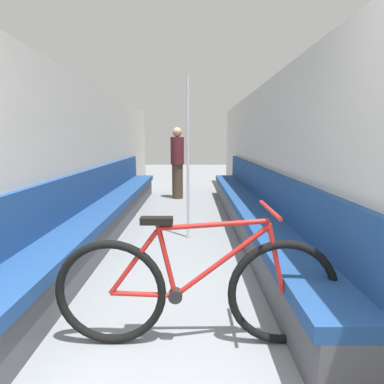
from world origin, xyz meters
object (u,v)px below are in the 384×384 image
at_px(grab_pole_near, 188,162).
at_px(passenger_standing, 177,162).
at_px(bench_seat_row_left, 108,210).
at_px(bicycle, 196,290).
at_px(bench_seat_row_right, 249,210).

bearing_deg(grab_pole_near, passenger_standing, 95.68).
xyz_separation_m(bench_seat_row_left, bicycle, (1.27, -2.53, 0.08)).
bearing_deg(bicycle, bench_seat_row_left, 113.96).
height_order(grab_pole_near, passenger_standing, grab_pole_near).
relative_size(grab_pole_near, passenger_standing, 1.34).
xyz_separation_m(bench_seat_row_left, bench_seat_row_right, (2.10, 0.00, 0.00)).
xyz_separation_m(bicycle, passenger_standing, (-0.36, 4.95, 0.44)).
relative_size(bench_seat_row_left, grab_pole_near, 2.84).
relative_size(bench_seat_row_right, passenger_standing, 3.80).
bearing_deg(bench_seat_row_right, bench_seat_row_left, 180.00).
bearing_deg(bench_seat_row_left, bicycle, -63.40).
distance_m(bicycle, passenger_standing, 4.98).
height_order(bench_seat_row_left, bench_seat_row_right, same).
xyz_separation_m(bench_seat_row_right, grab_pole_near, (-0.91, -0.36, 0.74)).
bearing_deg(bench_seat_row_left, bench_seat_row_right, 0.00).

